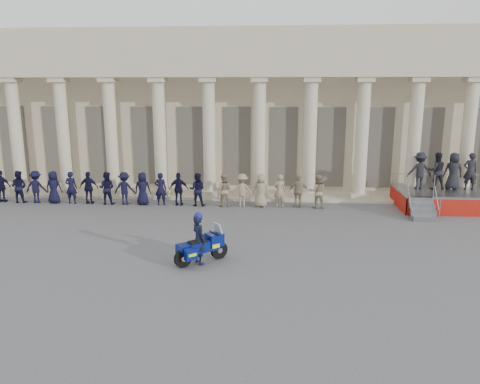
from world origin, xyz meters
The scene contains 6 objects.
ground centered at (0.00, 0.00, 0.00)m, with size 90.00×90.00×0.00m, color #4E4E51.
building centered at (0.00, 14.74, 4.52)m, with size 40.00×12.50×9.00m.
officer_rank centered at (-4.23, 6.42, 0.83)m, with size 17.72×0.63×1.66m.
reviewing_stand centered at (10.15, 6.90, 1.44)m, with size 4.43×4.20×2.72m.
motorcycle centered at (-0.28, -1.30, 0.56)m, with size 1.68×1.49×1.30m.
rider centered at (-0.37, -1.37, 0.89)m, with size 0.71×0.74×1.79m.
Camera 1 is at (2.10, -16.07, 5.80)m, focal length 35.00 mm.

